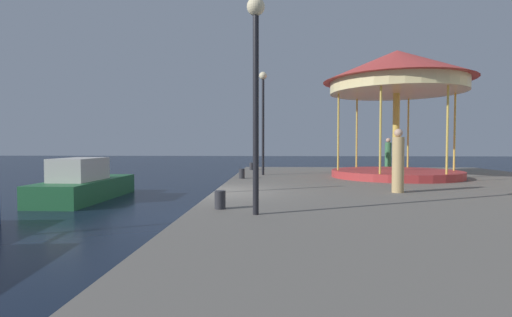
{
  "coord_description": "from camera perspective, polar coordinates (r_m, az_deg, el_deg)",
  "views": [
    {
      "loc": [
        1.86,
        -11.35,
        2.21
      ],
      "look_at": [
        0.95,
        5.85,
        1.57
      ],
      "focal_mm": 26.91,
      "sensor_mm": 36.0,
      "label": 1
    }
  ],
  "objects": [
    {
      "name": "ground_plane",
      "position": [
        11.71,
        -6.25,
        -8.76
      ],
      "size": [
        120.0,
        120.0,
        0.0
      ],
      "primitive_type": "plane",
      "color": "black"
    },
    {
      "name": "person_near_carousel",
      "position": [
        21.84,
        19.05,
        0.46
      ],
      "size": [
        0.34,
        0.34,
        1.74
      ],
      "color": "#387247",
      "rests_on": "quay_dock"
    },
    {
      "name": "motorboat_green",
      "position": [
        16.68,
        -24.17,
        -3.54
      ],
      "size": [
        1.94,
        5.37,
        1.67
      ],
      "color": "#236638",
      "rests_on": "ground"
    },
    {
      "name": "lamp_post_mid_promenade",
      "position": [
        17.63,
        1.05,
        7.89
      ],
      "size": [
        0.36,
        0.36,
        4.71
      ],
      "color": "black",
      "rests_on": "quay_dock"
    },
    {
      "name": "quay_dock",
      "position": [
        12.55,
        26.88,
        -6.39
      ],
      "size": [
        13.82,
        24.75,
        0.8
      ],
      "primitive_type": "cube",
      "color": "slate",
      "rests_on": "ground"
    },
    {
      "name": "bollard_south",
      "position": [
        8.44,
        -5.36,
        -6.12
      ],
      "size": [
        0.24,
        0.24,
        0.4
      ],
      "primitive_type": "cylinder",
      "color": "#2D2D33",
      "rests_on": "quay_dock"
    },
    {
      "name": "lamp_post_near_edge",
      "position": [
        7.8,
        -0.03,
        13.45
      ],
      "size": [
        0.36,
        0.36,
        4.3
      ],
      "color": "black",
      "rests_on": "quay_dock"
    },
    {
      "name": "bollard_north",
      "position": [
        21.05,
        -0.66,
        -1.16
      ],
      "size": [
        0.24,
        0.24,
        0.4
      ],
      "primitive_type": "cylinder",
      "color": "#2D2D33",
      "rests_on": "quay_dock"
    },
    {
      "name": "bollard_center",
      "position": [
        15.79,
        -2.12,
        -2.26
      ],
      "size": [
        0.24,
        0.24,
        0.4
      ],
      "primitive_type": "cylinder",
      "color": "#2D2D33",
      "rests_on": "quay_dock"
    },
    {
      "name": "carousel",
      "position": [
        17.54,
        20.18,
        10.44
      ],
      "size": [
        6.16,
        6.16,
        5.37
      ],
      "color": "#B23333",
      "rests_on": "quay_dock"
    },
    {
      "name": "person_by_the_water",
      "position": [
        11.92,
        20.36,
        -0.58
      ],
      "size": [
        0.34,
        0.34,
        1.86
      ],
      "color": "tan",
      "rests_on": "quay_dock"
    }
  ]
}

